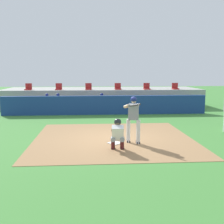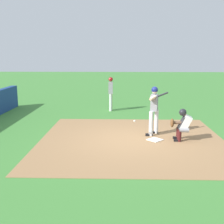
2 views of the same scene
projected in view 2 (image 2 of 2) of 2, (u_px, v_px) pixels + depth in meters
The scene contains 6 objects.
ground_plane at pixel (132, 140), 9.95m from camera, with size 80.00×80.00×0.00m, color #428438.
dirt_infield at pixel (132, 140), 9.95m from camera, with size 6.40×6.40×0.01m, color #9E754C.
home_plate at pixel (155, 140), 9.92m from camera, with size 0.44×0.44×0.02m, color white.
batter_at_plate at pixel (154, 108), 10.40m from camera, with size 0.62×0.83×1.80m.
catcher_crouched at pixel (182, 124), 9.79m from camera, with size 0.50×2.01×1.13m.
on_deck_batter at pixel (111, 92), 14.99m from camera, with size 0.58×0.23×1.79m.
Camera 2 is at (-9.57, 0.41, 2.93)m, focal length 45.67 mm.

